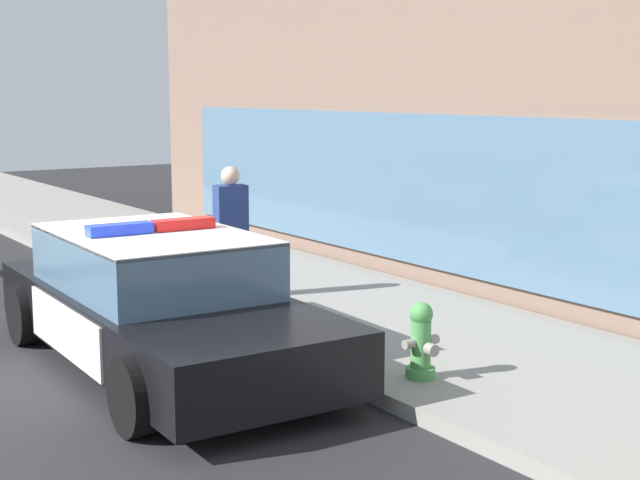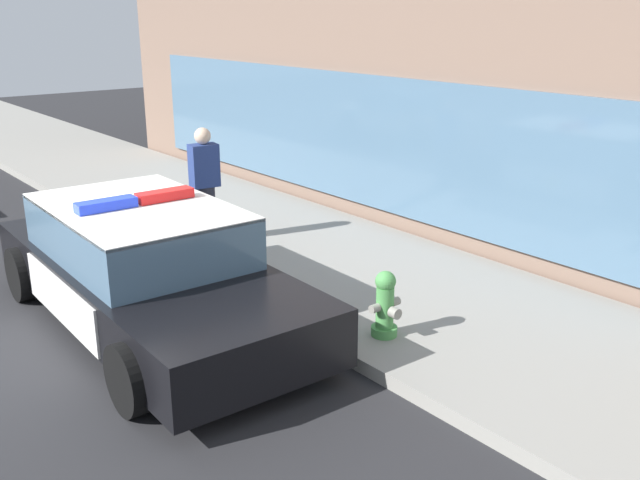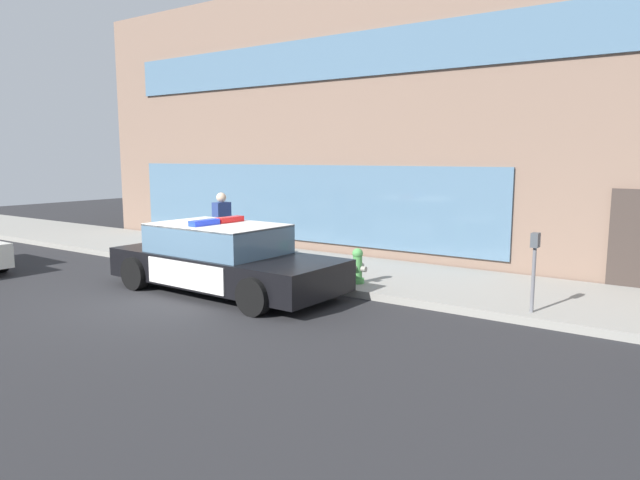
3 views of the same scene
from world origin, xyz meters
name	(u,v)px [view 2 (image 2 of 3)]	position (x,y,z in m)	size (l,w,h in m)	color
ground	(61,331)	(0.00, 0.00, 0.00)	(48.00, 48.00, 0.00)	#262628
sidewalk	(316,257)	(0.00, 3.68, 0.07)	(48.00, 3.40, 0.15)	gray
police_cruiser	(147,267)	(0.40, 0.91, 0.68)	(5.07, 2.25, 1.49)	black
fire_hydrant	(385,305)	(2.58, 2.56, 0.50)	(0.34, 0.39, 0.73)	#4C994C
pedestrian_on_sidewalk	(205,185)	(-1.42, 2.73, 1.01)	(0.32, 0.43, 1.71)	#23232D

